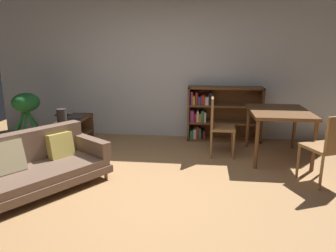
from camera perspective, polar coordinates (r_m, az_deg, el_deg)
name	(u,v)px	position (r m, az deg, el deg)	size (l,w,h in m)	color
ground_plane	(139,196)	(3.88, -5.25, -12.58)	(8.16, 8.16, 0.00)	#A87A4C
back_wall_panel	(166,67)	(6.14, -0.33, 10.57)	(6.80, 0.10, 2.70)	silver
fabric_couch	(25,167)	(4.24, -24.44, -6.77)	(1.74, 2.00, 0.70)	brown
media_console	(72,135)	(5.64, -16.99, -1.63)	(0.38, 1.11, 0.54)	#56351E
open_laptop	(71,116)	(5.76, -17.15, 1.71)	(0.48, 0.35, 0.07)	#333338
desk_speaker	(62,116)	(5.37, -18.71, 1.75)	(0.15, 0.15, 0.23)	#2D2823
potted_floor_plant	(27,111)	(6.16, -24.26, 2.53)	(0.56, 0.48, 0.95)	#9E9389
dining_table	(279,116)	(5.21, 19.48, 1.79)	(0.90, 1.13, 0.78)	brown
dining_chair_near	(218,124)	(5.13, 9.07, 0.41)	(0.39, 0.40, 0.96)	olive
dining_chair_far	(330,145)	(4.47, 27.26, -3.12)	(0.60, 0.60, 0.94)	olive
bookshelf	(219,113)	(6.03, 9.24, 2.26)	(1.38, 0.32, 1.02)	brown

